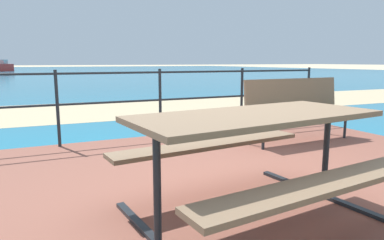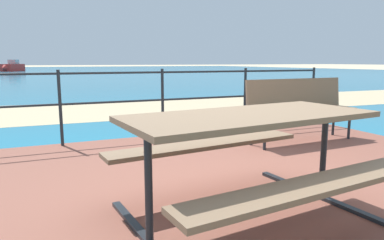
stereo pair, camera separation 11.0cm
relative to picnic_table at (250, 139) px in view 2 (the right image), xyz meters
name	(u,v)px [view 2 (the right image)]	position (x,y,z in m)	size (l,w,h in m)	color
ground_plane	(250,195)	(0.34, 0.51, -0.66)	(240.00, 240.00, 0.00)	beige
patio_paving	(250,192)	(0.34, 0.51, -0.63)	(6.40, 5.20, 0.06)	brown
sea_water	(57,72)	(0.34, 40.51, -0.66)	(90.00, 90.00, 0.01)	teal
beach_strip	(115,109)	(0.34, 6.84, -0.66)	(54.00, 3.64, 0.01)	tan
picnic_table	(250,139)	(0.00, 0.00, 0.00)	(1.95, 1.62, 0.79)	#7A6047
park_bench	(299,104)	(2.08, 1.92, -0.05)	(1.74, 0.48, 0.91)	#7A6047
railing_fence	(162,94)	(0.34, 2.98, 0.06)	(5.94, 0.04, 1.05)	#1E2328
boat_mid	(12,67)	(-4.54, 47.55, -0.14)	(2.73, 4.20, 1.44)	red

